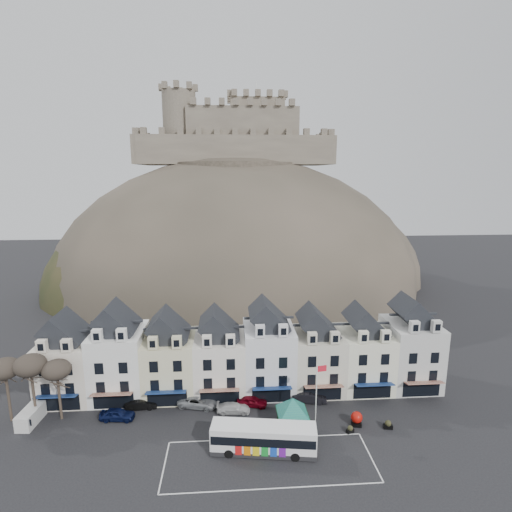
% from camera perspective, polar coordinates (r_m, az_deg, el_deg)
% --- Properties ---
extents(ground, '(300.00, 300.00, 0.00)m').
position_cam_1_polar(ground, '(46.52, -0.73, -28.34)').
color(ground, black).
rests_on(ground, ground).
extents(coach_bay_markings, '(22.00, 7.50, 0.01)m').
position_cam_1_polar(coach_bay_markings, '(47.60, 1.88, -27.25)').
color(coach_bay_markings, silver).
rests_on(coach_bay_markings, ground).
extents(townhouse_terrace, '(54.40, 9.35, 11.80)m').
position_cam_1_polar(townhouse_terrace, '(57.12, -1.53, -13.79)').
color(townhouse_terrace, white).
rests_on(townhouse_terrace, ground).
extents(castle_hill, '(100.00, 76.00, 68.00)m').
position_cam_1_polar(castle_hill, '(108.68, -2.14, -4.12)').
color(castle_hill, '#39352C').
rests_on(castle_hill, ground).
extents(castle, '(50.20, 22.20, 22.00)m').
position_cam_1_polar(castle, '(111.90, -2.83, 17.06)').
color(castle, '#61564A').
rests_on(castle, ground).
extents(tree_left_far, '(3.61, 3.61, 8.24)m').
position_cam_1_polar(tree_left_far, '(58.14, -32.26, -13.52)').
color(tree_left_far, '#332920').
rests_on(tree_left_far, ground).
extents(tree_left_mid, '(3.78, 3.78, 8.64)m').
position_cam_1_polar(tree_left_mid, '(56.67, -29.56, -13.48)').
color(tree_left_mid, '#332920').
rests_on(tree_left_mid, ground).
extents(tree_left_near, '(3.43, 3.43, 7.84)m').
position_cam_1_polar(tree_left_near, '(55.75, -26.61, -14.37)').
color(tree_left_near, '#332920').
rests_on(tree_left_near, ground).
extents(bus, '(11.68, 4.23, 3.22)m').
position_cam_1_polar(bus, '(47.69, 1.08, -24.46)').
color(bus, '#262628').
rests_on(bus, ground).
extents(bus_shelter, '(7.17, 7.17, 4.55)m').
position_cam_1_polar(bus_shelter, '(49.48, 5.25, -20.57)').
color(bus_shelter, black).
rests_on(bus_shelter, ground).
extents(red_buoy, '(1.39, 1.39, 1.72)m').
position_cam_1_polar(red_buoy, '(53.47, 14.18, -21.57)').
color(red_buoy, black).
rests_on(red_buoy, ground).
extents(flagpole, '(1.21, 0.28, 8.48)m').
position_cam_1_polar(flagpole, '(49.67, 8.72, -18.75)').
color(flagpole, silver).
rests_on(flagpole, ground).
extents(white_van, '(2.06, 4.19, 1.86)m').
position_cam_1_polar(white_van, '(59.09, -29.51, -19.30)').
color(white_van, silver).
rests_on(white_van, ground).
extents(planter_west, '(1.00, 0.76, 0.90)m').
position_cam_1_polar(planter_west, '(52.29, 13.31, -22.95)').
color(planter_west, black).
rests_on(planter_west, ground).
extents(planter_east, '(1.13, 0.74, 1.05)m').
position_cam_1_polar(planter_east, '(54.05, 18.34, -21.90)').
color(planter_east, black).
rests_on(planter_east, ground).
extents(car_navy, '(4.37, 2.04, 1.45)m').
position_cam_1_polar(car_navy, '(55.73, -19.20, -20.58)').
color(car_navy, '#0B1339').
rests_on(car_navy, ground).
extents(car_black, '(4.15, 1.71, 1.34)m').
position_cam_1_polar(car_black, '(57.02, -16.10, -19.63)').
color(car_black, black).
rests_on(car_black, ground).
extents(car_silver, '(5.53, 3.48, 1.45)m').
position_cam_1_polar(car_silver, '(55.96, -8.30, -19.85)').
color(car_silver, '#95999C').
rests_on(car_silver, ground).
extents(car_white, '(4.36, 2.00, 1.23)m').
position_cam_1_polar(car_white, '(54.44, -3.25, -20.85)').
color(car_white, silver).
rests_on(car_white, ground).
extents(car_maroon, '(4.22, 2.48, 1.35)m').
position_cam_1_polar(car_maroon, '(55.57, -0.58, -20.02)').
color(car_maroon, '#630512').
rests_on(car_maroon, ground).
extents(car_charcoal, '(4.74, 2.20, 1.50)m').
position_cam_1_polar(car_charcoal, '(56.74, 7.61, -19.31)').
color(car_charcoal, black).
rests_on(car_charcoal, ground).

